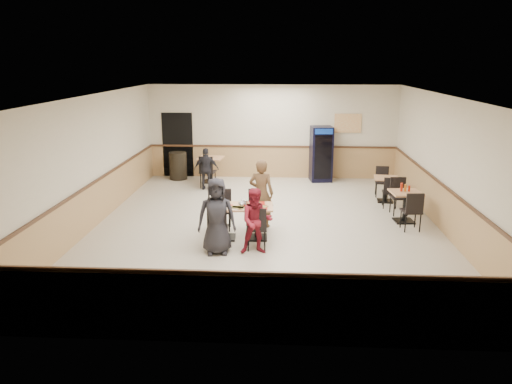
# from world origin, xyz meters

# --- Properties ---
(ground) EXTENTS (10.00, 10.00, 0.00)m
(ground) POSITION_xyz_m (0.00, 0.00, 0.00)
(ground) COLOR beige
(ground) RESTS_ON ground
(room_shell) EXTENTS (10.00, 10.00, 10.00)m
(room_shell) POSITION_xyz_m (1.78, 2.55, 0.58)
(room_shell) COLOR silver
(room_shell) RESTS_ON ground
(main_table) EXTENTS (1.41, 0.75, 0.74)m
(main_table) POSITION_xyz_m (-0.53, -0.86, 0.49)
(main_table) COLOR black
(main_table) RESTS_ON ground
(main_chairs) EXTENTS (1.30, 1.67, 0.94)m
(main_chairs) POSITION_xyz_m (-0.57, -0.87, 0.47)
(main_chairs) COLOR black
(main_chairs) RESTS_ON ground
(diner_woman_left) EXTENTS (0.81, 0.59, 1.54)m
(diner_woman_left) POSITION_xyz_m (-0.93, -1.72, 0.77)
(diner_woman_left) COLOR black
(diner_woman_left) RESTS_ON ground
(diner_woman_right) EXTENTS (0.71, 0.59, 1.34)m
(diner_woman_right) POSITION_xyz_m (-0.14, -1.68, 0.67)
(diner_woman_right) COLOR maroon
(diner_woman_right) RESTS_ON ground
(diner_man_opposite) EXTENTS (0.64, 0.48, 1.58)m
(diner_man_opposite) POSITION_xyz_m (-0.12, -0.01, 0.79)
(diner_man_opposite) COLOR brown
(diner_man_opposite) RESTS_ON ground
(lone_diner) EXTENTS (0.73, 0.31, 1.24)m
(lone_diner) POSITION_xyz_m (-1.91, 3.30, 0.62)
(lone_diner) COLOR black
(lone_diner) RESTS_ON ground
(tabletop_clutter) EXTENTS (1.21, 0.64, 0.12)m
(tabletop_clutter) POSITION_xyz_m (-0.51, -0.93, 0.76)
(tabletop_clutter) COLOR #B1160B
(tabletop_clutter) RESTS_ON main_table
(side_table_near) EXTENTS (0.75, 0.75, 0.74)m
(side_table_near) POSITION_xyz_m (3.28, 0.50, 0.49)
(side_table_near) COLOR black
(side_table_near) RESTS_ON ground
(side_table_near_chair_south) EXTENTS (0.47, 0.47, 0.94)m
(side_table_near_chair_south) POSITION_xyz_m (3.28, -0.09, 0.47)
(side_table_near_chair_south) COLOR black
(side_table_near_chair_south) RESTS_ON ground
(side_table_near_chair_north) EXTENTS (0.47, 0.47, 0.94)m
(side_table_near_chair_north) POSITION_xyz_m (3.28, 1.10, 0.47)
(side_table_near_chair_north) COLOR black
(side_table_near_chair_north) RESTS_ON ground
(side_table_far) EXTENTS (0.71, 0.71, 0.68)m
(side_table_far) POSITION_xyz_m (3.16, 2.25, 0.45)
(side_table_far) COLOR black
(side_table_far) RESTS_ON ground
(side_table_far_chair_south) EXTENTS (0.44, 0.44, 0.86)m
(side_table_far_chair_south) POSITION_xyz_m (3.16, 1.70, 0.43)
(side_table_far_chair_south) COLOR black
(side_table_far_chair_south) RESTS_ON ground
(side_table_far_chair_north) EXTENTS (0.44, 0.44, 0.86)m
(side_table_far_chair_north) POSITION_xyz_m (3.16, 2.79, 0.43)
(side_table_far_chair_north) COLOR black
(side_table_far_chair_north) RESTS_ON ground
(condiment_caddy) EXTENTS (0.23, 0.06, 0.20)m
(condiment_caddy) POSITION_xyz_m (3.25, 0.55, 0.83)
(condiment_caddy) COLOR #AA200C
(condiment_caddy) RESTS_ON side_table_near
(back_table) EXTENTS (0.82, 0.82, 0.80)m
(back_table) POSITION_xyz_m (-1.91, 4.20, 0.53)
(back_table) COLOR black
(back_table) RESTS_ON ground
(back_table_chair_lone) EXTENTS (0.51, 0.51, 1.01)m
(back_table_chair_lone) POSITION_xyz_m (-1.91, 3.56, 0.50)
(back_table_chair_lone) COLOR black
(back_table_chair_lone) RESTS_ON ground
(pepsi_cooler) EXTENTS (0.73, 0.74, 1.74)m
(pepsi_cooler) POSITION_xyz_m (1.56, 4.59, 0.87)
(pepsi_cooler) COLOR black
(pepsi_cooler) RESTS_ON ground
(trash_bin) EXTENTS (0.56, 0.56, 0.88)m
(trash_bin) POSITION_xyz_m (-3.02, 4.55, 0.44)
(trash_bin) COLOR black
(trash_bin) RESTS_ON ground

